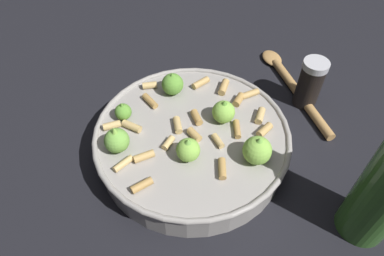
{
  "coord_description": "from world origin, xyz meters",
  "views": [
    {
      "loc": [
        0.32,
        -0.12,
        0.45
      ],
      "look_at": [
        0.0,
        0.0,
        0.06
      ],
      "focal_mm": 32.5,
      "sensor_mm": 36.0,
      "label": 1
    }
  ],
  "objects": [
    {
      "name": "ground_plane",
      "position": [
        0.0,
        0.0,
        0.0
      ],
      "size": [
        2.4,
        2.4,
        0.0
      ],
      "primitive_type": "plane",
      "color": "black"
    },
    {
      "name": "cooking_pan",
      "position": [
        -0.0,
        -0.0,
        0.03
      ],
      "size": [
        0.3,
        0.3,
        0.1
      ],
      "color": "#9E9993",
      "rests_on": "ground"
    },
    {
      "name": "pepper_shaker",
      "position": [
        -0.04,
        0.23,
        0.05
      ],
      "size": [
        0.04,
        0.04,
        0.09
      ],
      "color": "black",
      "rests_on": "ground"
    },
    {
      "name": "wooden_spoon",
      "position": [
        -0.08,
        0.23,
        0.01
      ],
      "size": [
        0.25,
        0.04,
        0.02
      ],
      "color": "#B2844C",
      "rests_on": "ground"
    }
  ]
}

